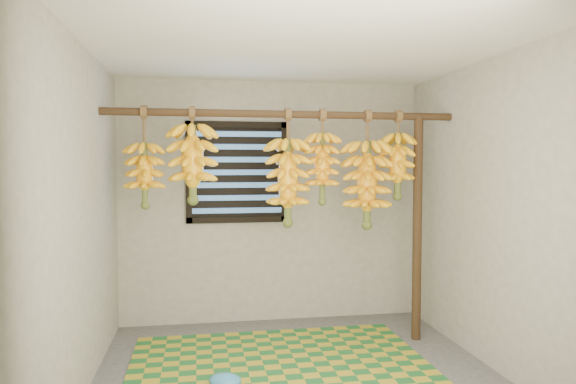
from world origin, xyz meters
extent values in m
cube|color=#464646|center=(0.00, 0.00, -0.01)|extent=(3.00, 3.00, 0.01)
cube|color=silver|center=(0.00, 0.00, 2.40)|extent=(3.00, 3.00, 0.01)
cube|color=gray|center=(0.00, 1.50, 1.20)|extent=(3.00, 0.01, 2.40)
cube|color=gray|center=(-1.50, 0.00, 1.20)|extent=(0.01, 3.00, 2.40)
cube|color=gray|center=(1.50, 0.00, 1.20)|extent=(0.01, 3.00, 2.40)
cube|color=black|center=(-0.35, 1.48, 1.50)|extent=(1.00, 0.04, 1.00)
cylinder|color=#3D2A18|center=(0.00, 0.70, 2.00)|extent=(3.00, 0.06, 0.06)
cylinder|color=#3D2A18|center=(1.20, 0.70, 1.00)|extent=(0.08, 0.08, 2.00)
cube|color=#1B5E27|center=(-0.11, 0.20, 0.01)|extent=(2.34, 1.88, 0.01)
ellipsoid|color=teal|center=(-0.55, -0.05, 0.06)|extent=(0.27, 0.23, 0.10)
cylinder|color=brown|center=(-1.15, 0.70, 1.88)|extent=(0.02, 0.02, 0.30)
cylinder|color=#4C5923|center=(-1.15, 0.70, 1.51)|extent=(0.05, 0.05, 0.49)
cylinder|color=brown|center=(-0.77, 0.70, 1.95)|extent=(0.02, 0.02, 0.16)
cylinder|color=#4C5923|center=(-0.77, 0.70, 1.60)|extent=(0.07, 0.07, 0.60)
cylinder|color=brown|center=(0.02, 0.70, 1.90)|extent=(0.02, 0.02, 0.27)
cylinder|color=#4C5923|center=(0.02, 0.70, 1.44)|extent=(0.06, 0.06, 0.69)
cylinder|color=brown|center=(0.32, 0.70, 1.93)|extent=(0.02, 0.02, 0.21)
cylinder|color=#4C5923|center=(0.32, 0.70, 1.56)|extent=(0.05, 0.05, 0.57)
cylinder|color=brown|center=(0.73, 0.70, 1.89)|extent=(0.02, 0.02, 0.28)
cylinder|color=#4C5923|center=(0.73, 0.70, 1.42)|extent=(0.07, 0.07, 0.71)
cylinder|color=brown|center=(1.01, 0.70, 1.93)|extent=(0.02, 0.02, 0.21)
cylinder|color=#4C5923|center=(1.01, 0.70, 1.58)|extent=(0.06, 0.06, 0.53)
camera|label=1|loc=(-0.72, -3.60, 1.57)|focal=32.00mm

